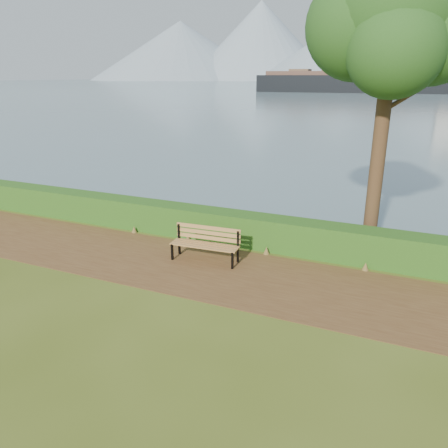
% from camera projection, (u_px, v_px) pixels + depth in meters
% --- Properties ---
extents(ground, '(140.00, 140.00, 0.00)m').
position_uv_depth(ground, '(188.00, 272.00, 12.13)').
color(ground, '#425217').
rests_on(ground, ground).
extents(path, '(40.00, 3.40, 0.01)m').
position_uv_depth(path, '(193.00, 267.00, 12.39)').
color(path, '#4E311A').
rests_on(path, ground).
extents(hedge, '(32.00, 0.85, 1.00)m').
position_uv_depth(hedge, '(225.00, 226.00, 14.22)').
color(hedge, '#194012').
rests_on(hedge, ground).
extents(water, '(700.00, 510.00, 0.00)m').
position_uv_depth(water, '(413.00, 85.00, 237.54)').
color(water, slate).
rests_on(water, ground).
extents(mountains, '(585.00, 190.00, 70.00)m').
position_uv_depth(mountains, '(410.00, 46.00, 358.64)').
color(mountains, gray).
rests_on(mountains, ground).
extents(bench, '(2.04, 0.72, 1.00)m').
position_uv_depth(bench, '(206.00, 242.00, 12.72)').
color(bench, black).
rests_on(bench, ground).
extents(tree, '(4.63, 3.84, 8.91)m').
position_uv_depth(tree, '(394.00, 17.00, 11.38)').
color(tree, '#331F14').
rests_on(tree, ground).
extents(cargo_ship, '(70.80, 15.31, 21.33)m').
position_uv_depth(cargo_ship, '(383.00, 82.00, 129.70)').
color(cargo_ship, black).
rests_on(cargo_ship, ground).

